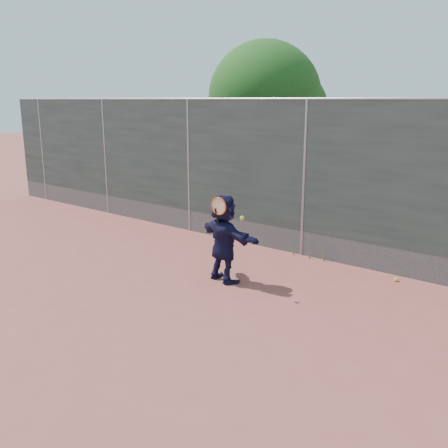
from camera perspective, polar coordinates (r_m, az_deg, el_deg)
The scene contains 7 objects.
ground at distance 7.39m, azimuth -5.23°, elevation -9.87°, with size 80.00×80.00×0.00m, color #9E4C42.
player at distance 8.30m, azimuth -0.00°, elevation -1.66°, with size 1.38×0.44×1.48m, color #131233.
ball_ground at distance 8.96m, azimuth 19.07°, elevation -6.01°, with size 0.07×0.07×0.07m, color gold.
fence at distance 9.67m, azimuth 9.17°, elevation 5.51°, with size 20.00×0.06×3.03m.
swing_action at distance 7.95m, azimuth -0.37°, elevation 1.80°, with size 0.70×0.18×0.51m.
tree_left at distance 13.67m, azimuth 5.33°, elevation 13.78°, with size 3.15×3.00×4.53m.
weed_clump at distance 9.75m, azimuth 10.00°, elevation -3.19°, with size 0.68×0.07×0.30m.
Camera 1 is at (4.74, -4.82, 2.99)m, focal length 40.00 mm.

